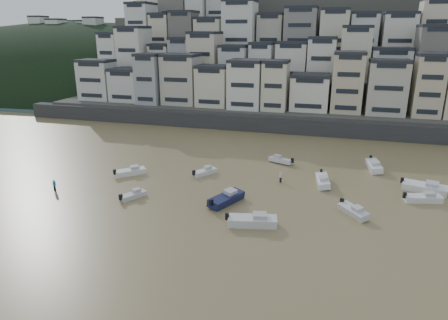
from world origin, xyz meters
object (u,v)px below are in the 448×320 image
(person_blue, at_px, (54,185))
(boat_b, at_px, (354,210))
(boat_f, at_px, (205,171))
(boat_i, at_px, (374,165))
(boat_e, at_px, (323,180))
(boat_j, at_px, (133,194))
(boat_c, at_px, (226,197))
(boat_k, at_px, (130,170))
(boat_g, at_px, (425,186))
(boat_d, at_px, (423,197))
(boat_h, at_px, (281,159))
(boat_a, at_px, (252,219))
(person_pink, at_px, (281,177))

(person_blue, bearing_deg, boat_b, 5.25)
(boat_f, distance_m, boat_i, 28.16)
(boat_b, height_order, boat_e, boat_e)
(boat_j, bearing_deg, boat_e, -33.95)
(boat_b, bearing_deg, boat_i, 131.09)
(boat_c, relative_size, boat_k, 1.21)
(boat_e, xyz_separation_m, boat_g, (14.15, 1.06, 0.08))
(boat_d, distance_m, boat_h, 23.80)
(boat_b, relative_size, boat_h, 1.05)
(boat_e, height_order, boat_j, boat_e)
(boat_d, height_order, boat_j, boat_d)
(boat_h, relative_size, person_blue, 2.69)
(boat_a, xyz_separation_m, boat_d, (20.67, 13.25, -0.14))
(boat_a, bearing_deg, boat_b, 16.25)
(boat_j, bearing_deg, boat_h, -10.00)
(boat_b, height_order, person_pink, person_pink)
(boat_c, xyz_separation_m, person_blue, (-24.90, -2.84, 0.00))
(boat_i, distance_m, person_blue, 50.24)
(boat_e, bearing_deg, boat_h, -147.24)
(boat_c, xyz_separation_m, boat_k, (-17.81, 6.37, -0.15))
(boat_b, bearing_deg, boat_c, -124.97)
(boat_b, relative_size, person_blue, 2.84)
(boat_f, distance_m, boat_g, 32.67)
(boat_b, bearing_deg, person_blue, -123.05)
(boat_a, distance_m, boat_e, 17.57)
(boat_b, relative_size, boat_e, 0.84)
(boat_c, height_order, person_pink, person_pink)
(boat_c, distance_m, boat_g, 28.67)
(boat_g, relative_size, boat_j, 1.58)
(boat_i, bearing_deg, person_pink, -62.03)
(boat_g, relative_size, person_pink, 3.70)
(boat_a, xyz_separation_m, boat_i, (15.12, 25.35, -0.02))
(boat_j, relative_size, boat_k, 0.77)
(boat_c, height_order, boat_g, boat_g)
(person_pink, bearing_deg, boat_b, -40.08)
(boat_b, xyz_separation_m, person_pink, (-10.47, 8.81, 0.20))
(boat_e, bearing_deg, boat_a, -33.45)
(person_blue, bearing_deg, boat_f, 34.46)
(boat_f, bearing_deg, boat_a, -110.29)
(boat_k, xyz_separation_m, person_blue, (-7.09, -9.21, 0.15))
(boat_f, xyz_separation_m, person_blue, (-18.49, -12.69, 0.25))
(boat_c, xyz_separation_m, boat_j, (-12.85, -1.89, -0.31))
(boat_b, bearing_deg, boat_d, 88.86)
(boat_k, bearing_deg, boat_f, -27.00)
(boat_b, xyz_separation_m, boat_g, (9.90, 10.69, 0.20))
(boat_k, relative_size, person_blue, 3.03)
(boat_f, height_order, boat_k, boat_k)
(boat_a, relative_size, boat_b, 1.28)
(boat_e, height_order, boat_h, boat_e)
(boat_e, xyz_separation_m, person_pink, (-6.22, -0.82, 0.07))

